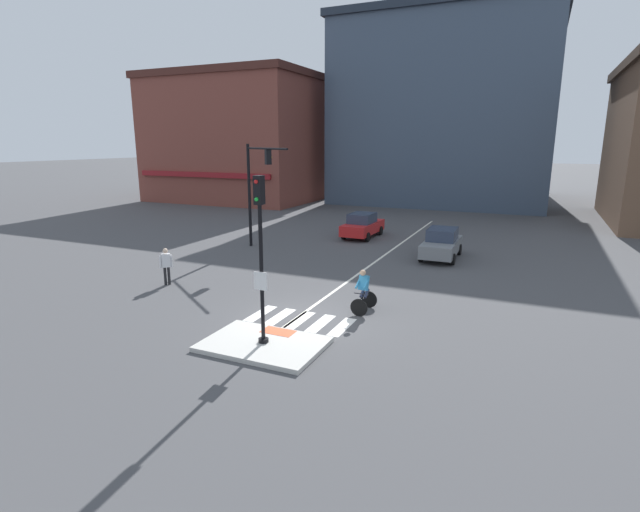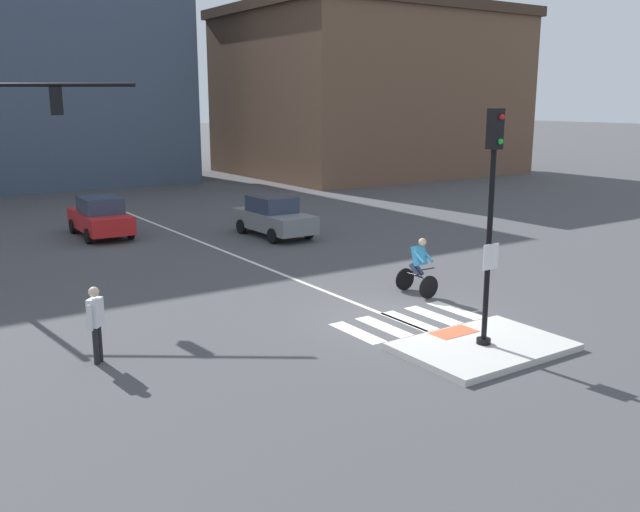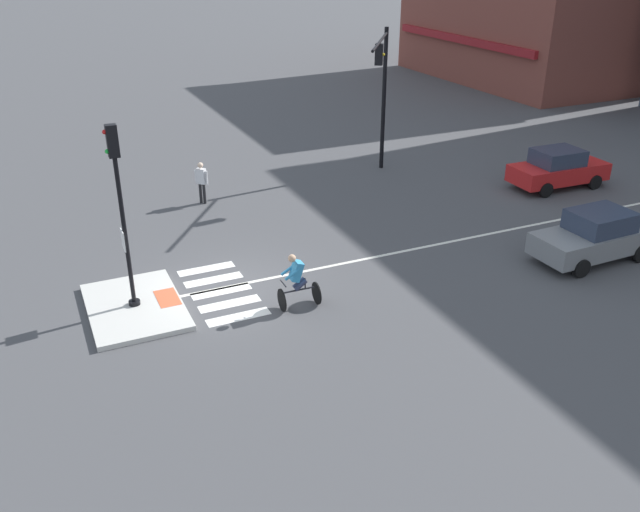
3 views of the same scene
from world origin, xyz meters
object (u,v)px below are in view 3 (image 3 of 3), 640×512
Objects in this scene: signal_pole at (120,202)px; car_red_westbound_distant at (558,168)px; cyclist at (297,280)px; traffic_light_mast at (382,82)px; pedestrian_at_curb_left at (201,179)px; car_grey_eastbound_far at (595,236)px.

signal_pole is 18.48m from car_red_westbound_distant.
cyclist is (1.81, 4.22, -2.36)m from signal_pole.
traffic_light_mast is (-7.59, 12.05, 0.84)m from signal_pole.
car_red_westbound_distant is at bearing 73.09° from pedestrian_at_curb_left.
signal_pole is 3.08× the size of pedestrian_at_curb_left.
car_grey_eastbound_far is at bearing 84.18° from cyclist.
car_grey_eastbound_far is 10.04m from cyclist.
pedestrian_at_curb_left is (-7.37, 4.01, -2.25)m from signal_pole.
signal_pole is at bearing -101.25° from car_grey_eastbound_far.
traffic_light_mast is 8.61m from pedestrian_at_curb_left.
car_grey_eastbound_far is (2.83, 14.21, -2.42)m from signal_pole.
traffic_light_mast is 11.12m from car_grey_eastbound_far.
pedestrian_at_curb_left reaches higher than car_grey_eastbound_far.
car_grey_eastbound_far is 2.47× the size of pedestrian_at_curb_left.
traffic_light_mast is 8.18m from car_red_westbound_distant.
pedestrian_at_curb_left is at bearing 151.42° from signal_pole.
car_grey_eastbound_far is at bearing 11.72° from traffic_light_mast.
car_red_westbound_distant is (-3.10, 18.05, -2.42)m from signal_pole.
signal_pole is 3.06× the size of cyclist.
cyclist reaches higher than pedestrian_at_curb_left.
car_red_westbound_distant is at bearing 99.74° from signal_pole.
signal_pole is at bearing -28.58° from pedestrian_at_curb_left.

